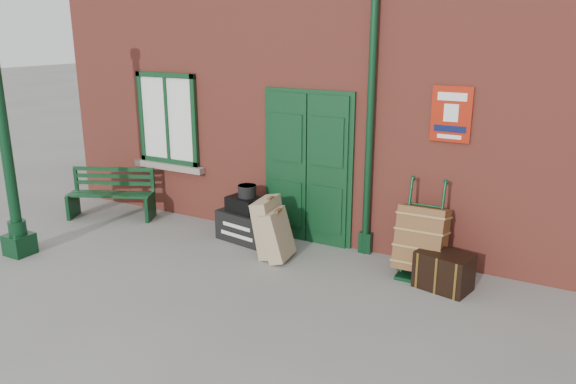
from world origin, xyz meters
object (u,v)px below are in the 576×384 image
Objects in this scene: bench at (112,192)px; porter_trolley at (421,240)px; dark_trunk at (444,271)px; houdini_trunk at (248,226)px.

porter_trolley is at bearing -21.40° from bench.
dark_trunk is (0.37, -0.27, -0.24)m from porter_trolley.
porter_trolley reaches higher than dark_trunk.
porter_trolley reaches higher than bench.
dark_trunk is at bearing -37.08° from porter_trolley.
bench is 5.22m from porter_trolley.
bench is 1.62× the size of houdini_trunk.
houdini_trunk is at bearing 179.67° from porter_trolley.
bench is at bearing -178.85° from porter_trolley.
porter_trolley is (2.62, 0.05, 0.25)m from houdini_trunk.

